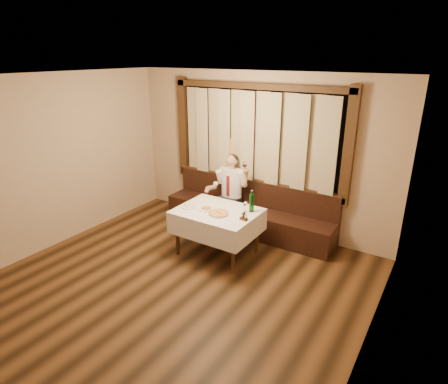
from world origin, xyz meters
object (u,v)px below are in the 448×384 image
Objects in this scene: banquette at (248,214)px; cruet_caddy at (244,217)px; pasta_red at (206,207)px; pasta_cream at (189,204)px; pizza at (219,213)px; seated_man at (230,186)px; green_bottle at (252,203)px; dining_table at (217,216)px.

banquette is 1.33m from cruet_caddy.
pasta_red is 0.30m from pasta_cream.
pizza is 1.30× the size of pasta_red.
banquette is 2.32× the size of seated_man.
cruet_caddy is at bearing -80.73° from green_bottle.
cruet_caddy is at bearing -2.61° from pasta_red.
seated_man reaches higher than pasta_cream.
pasta_red is (-0.27, 0.05, 0.02)m from pizza.
green_bottle reaches higher than dining_table.
pasta_cream reaches higher than dining_table.
green_bottle is 1.07m from seated_man.
seated_man is (-0.18, 0.99, 0.02)m from pasta_red.
pasta_red is at bearing -98.48° from banquette.
pasta_cream is (-0.30, -0.05, 0.00)m from pasta_red.
cruet_caddy is (0.53, -0.09, 0.15)m from dining_table.
pizza is 1.14m from seated_man.
pizza is (0.11, -1.14, 0.46)m from banquette.
seated_man is (0.12, 1.04, 0.01)m from pasta_cream.
seated_man is at bearing 110.16° from dining_table.
green_bottle reaches higher than banquette.
pasta_red is (-0.16, -0.06, 0.14)m from dining_table.
seated_man is (-0.82, 0.68, -0.10)m from green_bottle.
cruet_caddy is (0.99, 0.01, 0.00)m from pasta_cream.
banquette is 0.61m from seated_man.
green_bottle is at bearing -58.47° from banquette.
pasta_cream is 1.01m from green_bottle.
pasta_cream is (-0.46, -1.13, 0.48)m from banquette.
green_bottle is at bearing -39.94° from seated_man.
cruet_caddy is (0.69, -0.03, 0.01)m from pasta_red.
green_bottle is at bearing 27.82° from dining_table.
green_bottle is at bearing 104.84° from cruet_caddy.
cruet_caddy is at bearing -49.60° from seated_man.
pasta_cream is at bearing -173.59° from cruet_caddy.
pasta_cream is at bearing -159.14° from green_bottle.
pasta_red reaches higher than dining_table.
pizza is at bearing -0.83° from pasta_cream.
pasta_red is 1.01m from seated_man.
pasta_cream is at bearing 179.17° from pizza.
cruet_caddy is at bearing -64.57° from banquette.
seated_man is at bearing -165.51° from banquette.
pizza is at bearing -47.36° from dining_table.
pasta_cream is at bearing -171.24° from pasta_red.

